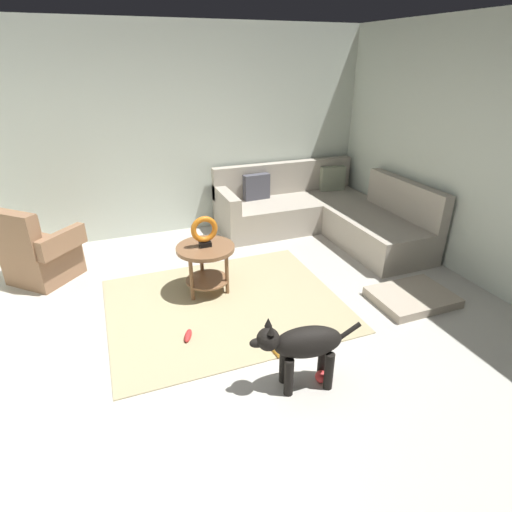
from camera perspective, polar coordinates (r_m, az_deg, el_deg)
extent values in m
cube|color=beige|center=(3.66, -3.30, -13.53)|extent=(6.00, 6.00, 0.10)
cube|color=silver|center=(5.77, -13.13, 16.17)|extent=(6.00, 0.12, 2.70)
cube|color=tan|center=(4.20, -4.34, -6.77)|extent=(2.30, 1.90, 0.01)
cube|color=#B2A899|center=(6.07, 5.20, 6.02)|extent=(2.20, 0.85, 0.42)
cube|color=#B2A899|center=(6.24, 3.93, 10.88)|extent=(2.20, 0.14, 0.46)
cube|color=#B2A899|center=(5.52, 16.65, 2.93)|extent=(0.85, 1.40, 0.42)
cube|color=#B2A899|center=(5.59, 20.17, 7.53)|extent=(0.14, 1.40, 0.46)
cube|color=#B2A899|center=(5.61, -4.18, 7.83)|extent=(0.16, 0.85, 0.22)
cube|color=gray|center=(6.48, 10.62, 10.51)|extent=(0.39, 0.18, 0.38)
cube|color=#4C4C56|center=(5.94, 0.07, 9.54)|extent=(0.39, 0.15, 0.38)
cube|color=#936B4C|center=(5.18, -27.48, -0.76)|extent=(0.85, 0.85, 0.40)
cube|color=#936B4C|center=(4.88, -30.64, 2.65)|extent=(0.53, 0.51, 0.48)
cube|color=#936B4C|center=(5.33, -30.67, 2.89)|extent=(0.48, 0.51, 0.22)
cube|color=#936B4C|center=(4.81, -25.45, 1.81)|extent=(0.48, 0.51, 0.22)
cylinder|color=brown|center=(4.20, -7.08, 1.09)|extent=(0.60, 0.60, 0.04)
cylinder|color=brown|center=(4.37, -6.81, -3.31)|extent=(0.45, 0.45, 0.02)
cylinder|color=brown|center=(4.51, -7.59, -0.94)|extent=(0.04, 0.04, 0.50)
cylinder|color=brown|center=(4.19, -8.98, -3.23)|extent=(0.04, 0.04, 0.50)
cylinder|color=brown|center=(4.27, -4.09, -2.38)|extent=(0.04, 0.04, 0.50)
cube|color=black|center=(4.18, -7.11, 1.65)|extent=(0.12, 0.08, 0.05)
torus|color=orange|center=(4.12, -7.23, 3.72)|extent=(0.28, 0.06, 0.28)
cube|color=#B2A38E|center=(4.53, 20.96, -5.39)|extent=(0.80, 0.60, 0.09)
cylinder|color=black|center=(3.14, 4.61, -16.51)|extent=(0.07, 0.07, 0.32)
cylinder|color=black|center=(3.24, 3.90, -14.88)|extent=(0.07, 0.07, 0.32)
cylinder|color=black|center=(3.22, 10.14, -15.54)|extent=(0.07, 0.07, 0.32)
cylinder|color=black|center=(3.32, 9.25, -14.00)|extent=(0.07, 0.07, 0.32)
ellipsoid|color=black|center=(3.07, 7.26, -11.81)|extent=(0.55, 0.30, 0.24)
sphere|color=black|center=(2.96, 1.71, -11.53)|extent=(0.17, 0.17, 0.17)
ellipsoid|color=black|center=(2.96, 0.23, -12.03)|extent=(0.13, 0.09, 0.07)
cone|color=black|center=(2.86, 2.15, -10.22)|extent=(0.06, 0.06, 0.07)
cone|color=black|center=(2.93, 1.72, -9.20)|extent=(0.06, 0.06, 0.07)
cylinder|color=black|center=(3.15, 12.73, -10.32)|extent=(0.20, 0.07, 0.16)
sphere|color=red|center=(3.34, 9.11, -16.29)|extent=(0.10, 0.10, 0.10)
cylinder|color=orange|center=(3.57, 2.86, -13.16)|extent=(0.07, 0.15, 0.05)
ellipsoid|color=red|center=(3.78, -9.45, -10.90)|extent=(0.12, 0.19, 0.06)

